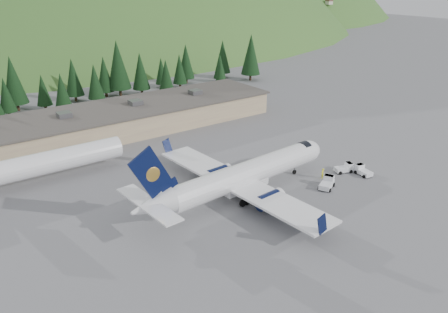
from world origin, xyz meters
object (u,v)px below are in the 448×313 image
(airliner, at_px, (242,176))
(ramp_worker, at_px, (322,173))
(baggage_tug_c, at_px, (362,170))
(terminal_building, at_px, (115,120))
(second_airliner, at_px, (34,165))
(baggage_tug_a, at_px, (327,183))
(baggage_tug_b, at_px, (345,168))

(airliner, height_order, ramp_worker, airliner)
(baggage_tug_c, height_order, terminal_building, terminal_building)
(second_airliner, distance_m, baggage_tug_c, 52.70)
(baggage_tug_c, distance_m, ramp_worker, 7.11)
(airliner, xyz_separation_m, baggage_tug_a, (12.34, -5.70, -2.37))
(airliner, bearing_deg, baggage_tug_b, -14.43)
(airliner, distance_m, ramp_worker, 14.70)
(airliner, xyz_separation_m, ramp_worker, (14.21, -3.02, -2.28))
(airliner, distance_m, baggage_tug_b, 19.68)
(baggage_tug_a, xyz_separation_m, terminal_building, (-16.31, 43.77, 1.85))
(second_airliner, xyz_separation_m, ramp_worker, (38.10, -25.09, -2.46))
(baggage_tug_a, relative_size, ramp_worker, 2.10)
(airliner, height_order, baggage_tug_a, airliner)
(baggage_tug_c, relative_size, ramp_worker, 1.83)
(airliner, relative_size, baggage_tug_b, 10.82)
(baggage_tug_a, distance_m, ramp_worker, 3.27)
(baggage_tug_b, xyz_separation_m, ramp_worker, (-5.00, 0.50, 0.16))
(baggage_tug_b, height_order, ramp_worker, ramp_worker)
(baggage_tug_c, bearing_deg, ramp_worker, 74.87)
(baggage_tug_a, bearing_deg, airliner, 129.45)
(second_airliner, bearing_deg, baggage_tug_a, -37.47)
(airliner, distance_m, terminal_building, 38.28)
(ramp_worker, bearing_deg, baggage_tug_c, 136.38)
(airliner, relative_size, baggage_tug_a, 9.78)
(baggage_tug_b, bearing_deg, airliner, -170.47)
(airliner, xyz_separation_m, baggage_tug_b, (19.21, -3.52, -2.44))
(baggage_tug_a, distance_m, baggage_tug_b, 7.21)
(terminal_building, relative_size, ramp_worker, 41.09)
(terminal_building, xyz_separation_m, ramp_worker, (18.18, -41.09, -1.76))
(baggage_tug_a, distance_m, terminal_building, 46.75)
(baggage_tug_b, distance_m, baggage_tug_c, 2.80)
(baggage_tug_b, bearing_deg, terminal_building, 139.05)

